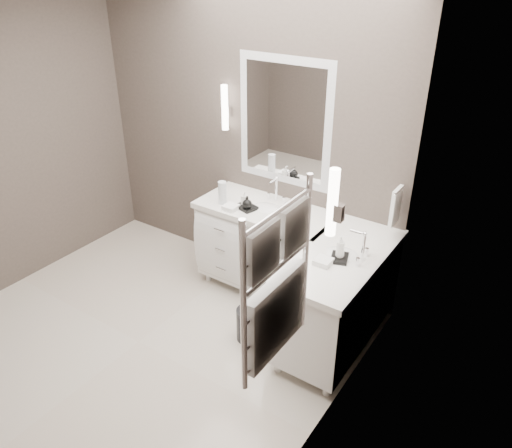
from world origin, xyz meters
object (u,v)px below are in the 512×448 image
Objects in this scene: vanity_back at (266,244)px; towel_ladder at (276,291)px; waste_bin at (249,324)px; vanity_right at (338,293)px.

towel_ladder is (1.10, -1.63, 0.91)m from vanity_back.
towel_ladder reaches higher than vanity_back.
vanity_back is at bearing 112.31° from waste_bin.
waste_bin is (-0.60, -0.35, -0.34)m from vanity_right.
vanity_right is 1.60m from towel_ladder.
waste_bin is (0.28, -0.68, -0.34)m from vanity_back.
towel_ladder is 1.77m from waste_bin.
vanity_right is 0.77m from waste_bin.
vanity_right is (0.88, -0.33, 0.00)m from vanity_back.
towel_ladder reaches higher than waste_bin.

